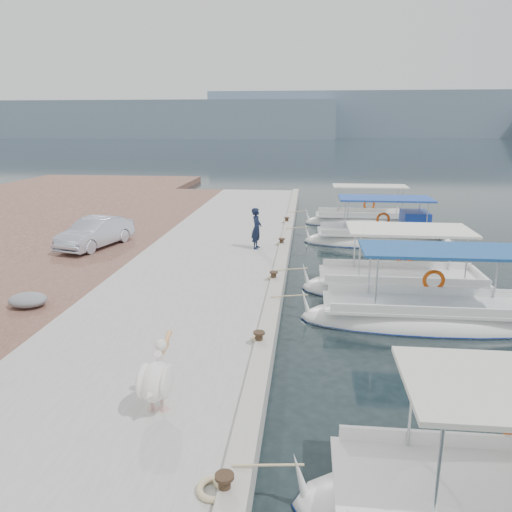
{
  "coord_description": "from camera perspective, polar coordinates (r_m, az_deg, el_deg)",
  "views": [
    {
      "loc": [
        0.71,
        -14.39,
        5.6
      ],
      "look_at": [
        -1.0,
        2.04,
        1.2
      ],
      "focal_mm": 35.0,
      "sensor_mm": 36.0,
      "label": 1
    }
  ],
  "objects": [
    {
      "name": "ground",
      "position": [
        15.46,
        2.92,
        -6.35
      ],
      "size": [
        400.0,
        400.0,
        0.0
      ],
      "primitive_type": "plane",
      "color": "black",
      "rests_on": "ground"
    },
    {
      "name": "concrete_quay",
      "position": [
        20.46,
        -4.72,
        -0.3
      ],
      "size": [
        6.0,
        40.0,
        0.5
      ],
      "primitive_type": "cube",
      "color": "#9C9D97",
      "rests_on": "ground"
    },
    {
      "name": "quay_curb",
      "position": [
        20.06,
        3.09,
        0.34
      ],
      "size": [
        0.44,
        40.0,
        0.12
      ],
      "primitive_type": "cube",
      "color": "#A29D8F",
      "rests_on": "concrete_quay"
    },
    {
      "name": "cobblestone_strip",
      "position": [
        21.92,
        -17.68,
        0.06
      ],
      "size": [
        4.0,
        40.0,
        0.5
      ],
      "primitive_type": "cube",
      "color": "brown",
      "rests_on": "ground"
    },
    {
      "name": "distant_hills",
      "position": [
        217.82,
        14.05,
        15.01
      ],
      "size": [
        330.0,
        60.0,
        18.0
      ],
      "color": "slate",
      "rests_on": "ground"
    },
    {
      "name": "fishing_caique_b",
      "position": [
        15.34,
        19.13,
        -6.87
      ],
      "size": [
        7.39,
        2.14,
        2.83
      ],
      "color": "white",
      "rests_on": "ground"
    },
    {
      "name": "fishing_caique_c",
      "position": [
        17.83,
        16.08,
        -3.57
      ],
      "size": [
        6.69,
        2.44,
        2.83
      ],
      "color": "white",
      "rests_on": "ground"
    },
    {
      "name": "fishing_caique_d",
      "position": [
        24.71,
        14.11,
        1.81
      ],
      "size": [
        7.18,
        2.3,
        2.83
      ],
      "color": "white",
      "rests_on": "ground"
    },
    {
      "name": "fishing_caique_e",
      "position": [
        29.23,
        12.34,
        3.77
      ],
      "size": [
        6.84,
        1.98,
        2.83
      ],
      "color": "white",
      "rests_on": "ground"
    },
    {
      "name": "mooring_bollards",
      "position": [
        16.67,
        2.03,
        -2.22
      ],
      "size": [
        0.28,
        20.28,
        0.33
      ],
      "color": "black",
      "rests_on": "concrete_quay"
    },
    {
      "name": "pelican",
      "position": [
        9.46,
        -11.32,
        -13.6
      ],
      "size": [
        0.55,
        1.56,
        1.22
      ],
      "color": "tan",
      "rests_on": "concrete_quay"
    },
    {
      "name": "fisherman",
      "position": [
        20.85,
        0.06,
        3.18
      ],
      "size": [
        0.49,
        0.67,
        1.72
      ],
      "primitive_type": "imported",
      "rotation": [
        0.0,
        0.0,
        1.45
      ],
      "color": "black",
      "rests_on": "concrete_quay"
    },
    {
      "name": "parked_car",
      "position": [
        22.2,
        -17.88,
        2.56
      ],
      "size": [
        2.28,
        4.03,
        1.26
      ],
      "primitive_type": "imported",
      "rotation": [
        0.0,
        0.0,
        -0.26
      ],
      "color": "#B3B9CC",
      "rests_on": "cobblestone_strip"
    },
    {
      "name": "tarp_bundle",
      "position": [
        15.78,
        -24.63,
        -4.59
      ],
      "size": [
        1.1,
        0.9,
        0.4
      ],
      "primitive_type": "ellipsoid",
      "color": "slate",
      "rests_on": "cobblestone_strip"
    },
    {
      "name": "rope_coil",
      "position": [
        7.88,
        -4.73,
        -24.98
      ],
      "size": [
        0.54,
        0.54,
        0.1
      ],
      "primitive_type": "torus",
      "color": "#C6B284",
      "rests_on": "concrete_quay"
    }
  ]
}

